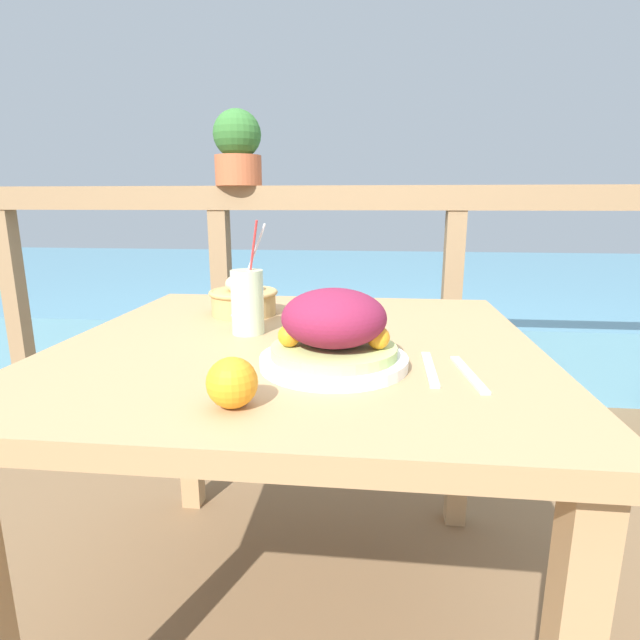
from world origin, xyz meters
TOP-DOWN VIEW (x-y plane):
  - ground_plane at (0.00, 0.00)m, footprint 12.00×12.00m
  - patio_table at (0.00, 0.00)m, footprint 0.98×0.98m
  - railing_fence at (0.00, 0.93)m, footprint 2.80×0.08m
  - sea_backdrop at (0.00, 3.43)m, footprint 12.00×4.00m
  - salad_plate at (0.09, -0.17)m, footprint 0.26×0.26m
  - drink_glass at (-0.12, 0.04)m, footprint 0.09×0.07m
  - bread_basket at (-0.18, 0.22)m, footprint 0.18×0.18m
  - potted_plant at (-0.37, 0.93)m, footprint 0.18×0.18m
  - fork at (0.26, -0.17)m, footprint 0.02×0.18m
  - knife at (0.32, -0.19)m, footprint 0.04×0.18m
  - orange_near_basket at (-0.04, -0.36)m, footprint 0.07×0.07m

SIDE VIEW (x-z plane):
  - ground_plane at x=0.00m, z-range 0.00..0.00m
  - sea_backdrop at x=0.00m, z-range 0.00..0.38m
  - patio_table at x=0.00m, z-range 0.26..0.97m
  - fork at x=0.26m, z-range 0.71..0.71m
  - knife at x=0.32m, z-range 0.71..0.71m
  - orange_near_basket at x=-0.04m, z-range 0.71..0.78m
  - bread_basket at x=-0.18m, z-range 0.70..0.80m
  - railing_fence at x=0.00m, z-range 0.23..1.28m
  - salad_plate at x=0.09m, z-range 0.70..0.84m
  - drink_glass at x=-0.12m, z-range 0.65..0.90m
  - potted_plant at x=-0.37m, z-range 1.05..1.33m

